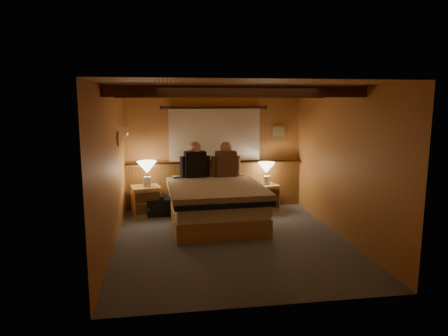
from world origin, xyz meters
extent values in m
plane|color=#4B4F59|center=(0.00, 0.00, 0.00)|extent=(4.20, 4.20, 0.00)
plane|color=gold|center=(0.00, 0.00, 2.40)|extent=(4.20, 4.20, 0.00)
plane|color=#C98F48|center=(0.00, 2.10, 1.20)|extent=(3.60, 0.00, 3.60)
plane|color=#C98F48|center=(-1.80, 0.00, 1.20)|extent=(0.00, 4.20, 4.20)
plane|color=#C98F48|center=(1.80, 0.00, 1.20)|extent=(0.00, 4.20, 4.20)
plane|color=#C98F48|center=(0.00, -2.10, 1.20)|extent=(3.60, 0.00, 3.60)
cube|color=brown|center=(0.00, 2.04, 0.45)|extent=(3.60, 0.12, 0.90)
cube|color=brown|center=(0.00, 1.98, 0.92)|extent=(3.60, 0.22, 0.04)
cylinder|color=#492612|center=(0.00, 2.02, 2.05)|extent=(2.10, 0.05, 0.05)
sphere|color=#492612|center=(-1.05, 2.02, 2.05)|extent=(0.08, 0.08, 0.08)
sphere|color=#492612|center=(1.05, 2.02, 2.05)|extent=(0.08, 0.08, 0.08)
cube|color=white|center=(0.00, 2.03, 1.50)|extent=(1.85, 0.08, 1.05)
cube|color=#492612|center=(0.00, -0.60, 2.31)|extent=(3.60, 0.15, 0.16)
cube|color=#492612|center=(0.00, 0.90, 2.31)|extent=(3.60, 0.15, 0.16)
cylinder|color=silver|center=(-1.74, 1.60, 1.75)|extent=(0.03, 0.55, 0.03)
torus|color=silver|center=(-1.71, 1.45, 1.63)|extent=(0.01, 0.21, 0.21)
torus|color=silver|center=(-1.71, 1.68, 1.63)|extent=(0.01, 0.21, 0.21)
cube|color=#A48452|center=(1.35, 2.08, 1.55)|extent=(0.30, 0.03, 0.25)
cube|color=beige|center=(1.35, 2.06, 1.55)|extent=(0.24, 0.01, 0.19)
cube|color=#B4864C|center=(-0.14, 0.95, 0.15)|extent=(1.61, 2.10, 0.31)
cube|color=white|center=(-0.14, 0.95, 0.43)|extent=(1.57, 2.06, 0.25)
cube|color=black|center=(-0.13, 0.69, 0.58)|extent=(1.66, 1.70, 0.08)
cube|color=#DFA199|center=(-0.14, 0.82, 0.65)|extent=(1.70, 1.90, 0.12)
cube|color=white|center=(-0.56, 1.73, 0.63)|extent=(0.63, 0.37, 0.16)
cube|color=white|center=(0.22, 1.76, 0.63)|extent=(0.63, 0.37, 0.16)
cube|color=#B4864C|center=(-1.39, 1.64, 0.28)|extent=(0.60, 0.56, 0.57)
cube|color=brown|center=(-1.35, 1.43, 0.40)|extent=(0.46, 0.12, 0.20)
cube|color=brown|center=(-1.35, 1.43, 0.17)|extent=(0.46, 0.12, 0.20)
cylinder|color=silver|center=(-1.35, 1.43, 0.40)|extent=(0.04, 0.04, 0.03)
cylinder|color=silver|center=(-1.35, 1.43, 0.17)|extent=(0.04, 0.04, 0.03)
cube|color=#B4864C|center=(0.98, 1.69, 0.26)|extent=(0.55, 0.51, 0.52)
cube|color=brown|center=(1.02, 1.49, 0.36)|extent=(0.42, 0.11, 0.18)
cube|color=brown|center=(1.02, 1.49, 0.15)|extent=(0.42, 0.11, 0.18)
cylinder|color=silver|center=(1.02, 1.49, 0.36)|extent=(0.04, 0.04, 0.03)
cylinder|color=silver|center=(1.02, 1.49, 0.15)|extent=(0.04, 0.04, 0.03)
cylinder|color=silver|center=(-1.35, 1.62, 0.66)|extent=(0.15, 0.15, 0.19)
cylinder|color=silver|center=(-1.35, 1.62, 0.78)|extent=(0.02, 0.02, 0.10)
cone|color=beige|center=(-1.35, 1.62, 0.94)|extent=(0.37, 0.37, 0.23)
cylinder|color=silver|center=(1.01, 1.71, 0.60)|extent=(0.13, 0.13, 0.17)
cylinder|color=silver|center=(1.01, 1.71, 0.71)|extent=(0.02, 0.02, 0.09)
cone|color=beige|center=(1.01, 1.71, 0.86)|extent=(0.34, 0.34, 0.21)
cube|color=black|center=(-0.43, 1.67, 0.95)|extent=(0.43, 0.28, 0.53)
cylinder|color=black|center=(-0.66, 1.64, 0.91)|extent=(0.13, 0.13, 0.43)
cylinder|color=black|center=(-0.20, 1.70, 0.91)|extent=(0.13, 0.13, 0.43)
sphere|color=tan|center=(-0.43, 1.67, 1.29)|extent=(0.23, 0.23, 0.23)
cube|color=#4E341F|center=(0.17, 1.66, 0.95)|extent=(0.40, 0.24, 0.52)
cylinder|color=#4E341F|center=(-0.06, 1.66, 0.90)|extent=(0.13, 0.13, 0.42)
cylinder|color=#4E341F|center=(0.40, 1.67, 0.90)|extent=(0.13, 0.13, 0.42)
sphere|color=tan|center=(0.17, 1.66, 1.28)|extent=(0.23, 0.23, 0.23)
cube|color=black|center=(-1.10, 1.58, 0.16)|extent=(0.56, 0.36, 0.33)
cylinder|color=black|center=(-1.10, 1.58, 0.35)|extent=(0.11, 0.33, 0.09)
camera|label=1|loc=(-1.03, -5.98, 2.19)|focal=32.00mm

